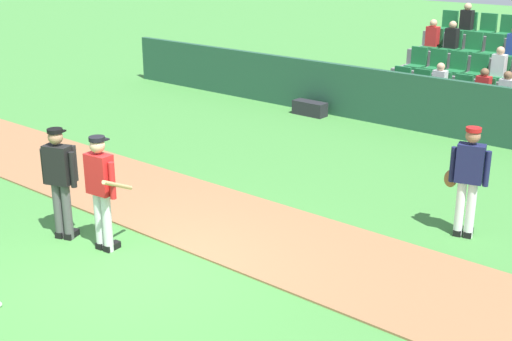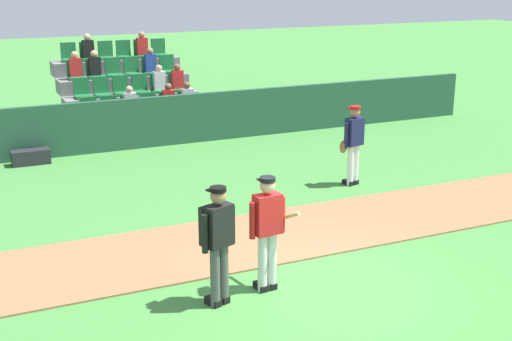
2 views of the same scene
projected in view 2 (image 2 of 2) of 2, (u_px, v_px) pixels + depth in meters
The scene contains 8 objects.
ground_plane at pixel (322, 287), 10.40m from camera, with size 80.00×80.00×0.00m, color #42843A.
infield_dirt_path at pixel (262, 237), 12.27m from camera, with size 28.00×2.36×0.03m, color #936642.
dugout_fence at pixel (150, 122), 18.24m from camera, with size 20.00×0.16×1.33m, color #234C38.
stadium_bleachers at pixel (129, 103), 20.22m from camera, with size 3.90×3.80×2.70m.
batter_red_jersey at pixel (267, 229), 10.04m from camera, with size 0.71×0.76×1.76m.
umpire_home_plate at pixel (218, 239), 9.60m from camera, with size 0.56×0.41×1.76m.
runner_navy_jersey at pixel (353, 142), 14.96m from camera, with size 0.67×0.38×1.76m.
equipment_bag at pixel (31, 157), 16.75m from camera, with size 0.90×0.36×0.36m, color #232328.
Camera 2 is at (-4.81, -8.22, 4.65)m, focal length 48.61 mm.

